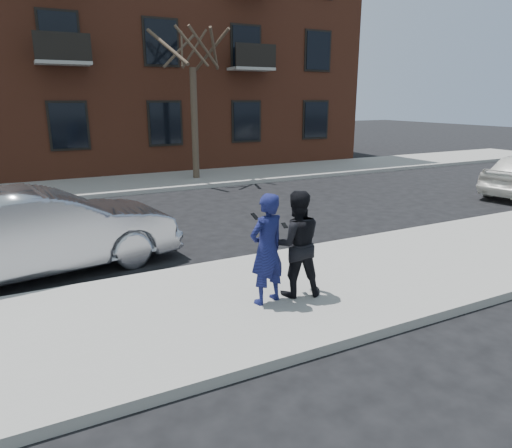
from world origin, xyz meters
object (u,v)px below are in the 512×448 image
silver_sedan (44,232)px  street_tree (191,34)px  man_hoodie (267,249)px  man_peacoat (296,244)px

silver_sedan → street_tree: bearing=-45.2°
silver_sedan → man_hoodie: man_hoodie is taller
street_tree → man_hoodie: bearing=-104.6°
street_tree → man_hoodie: street_tree is taller
man_peacoat → silver_sedan: bearing=-25.7°
man_hoodie → man_peacoat: (0.55, 0.05, -0.01)m
man_hoodie → street_tree: bearing=-118.6°
street_tree → silver_sedan: size_ratio=1.39×
man_hoodie → man_peacoat: 0.55m
street_tree → man_peacoat: size_ratio=3.99×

